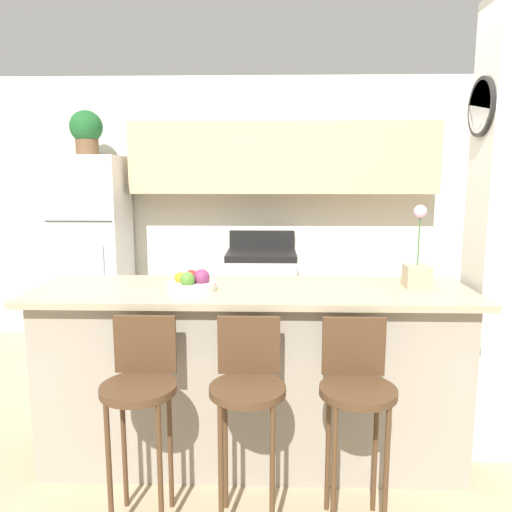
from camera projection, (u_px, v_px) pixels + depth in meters
The scene contains 13 objects.
ground_plane at pixel (252, 456), 2.90m from camera, with size 14.00×14.00×0.00m, color tan.
wall_back at pixel (269, 189), 4.85m from camera, with size 5.60×0.38×2.55m.
pillar_right at pixel (506, 235), 2.79m from camera, with size 0.38×0.32×2.55m.
counter_bar at pixel (252, 374), 2.82m from camera, with size 2.40×0.69×1.00m.
refrigerator at pixel (93, 252), 4.71m from camera, with size 0.63×0.63×1.79m.
stove_range at pixel (261, 298), 4.74m from camera, with size 0.64×0.64×1.07m.
bar_stool_left at pixel (141, 390), 2.29m from camera, with size 0.35×0.35×0.96m.
bar_stool_mid at pixel (248, 392), 2.28m from camera, with size 0.35×0.35×0.96m.
bar_stool_right at pixel (356, 393), 2.26m from camera, with size 0.35×0.35×0.96m.
potted_plant_on_fridge at pixel (86, 131), 4.53m from camera, with size 0.30×0.30×0.41m.
orchid_vase at pixel (417, 268), 2.74m from camera, with size 0.13×0.13×0.46m.
fruit_bowl at pixel (192, 284), 2.67m from camera, with size 0.26×0.26×0.12m.
trash_bin at pixel (146, 331), 4.61m from camera, with size 0.28×0.28×0.38m.
Camera 1 is at (0.10, -2.67, 1.62)m, focal length 35.00 mm.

